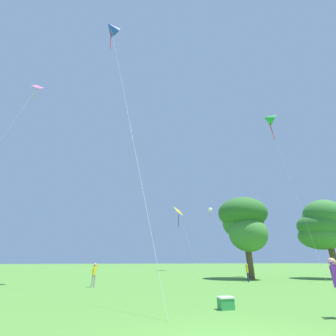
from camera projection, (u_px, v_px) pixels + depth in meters
name	position (u px, v px, depth m)	size (l,w,h in m)	color
kite_green_small	(269.00, 119.00, 32.14)	(3.30, 6.07, 21.60)	green
kite_yellow_diamond	(179.00, 214.00, 48.56)	(2.59, 7.12, 12.74)	yellow
kite_white_distant	(209.00, 209.00, 39.07)	(4.34, 5.70, 10.61)	white
kite_blue_delta	(112.00, 28.00, 24.14)	(4.56, 10.69, 25.65)	blue
kite_pink_low	(32.00, 95.00, 29.78)	(4.58, 4.68, 24.31)	pink
person_with_spool	(247.00, 271.00, 20.59)	(0.22, 0.49, 1.52)	#2D3351
person_far_back	(94.00, 273.00, 16.36)	(0.50, 0.26, 1.59)	gray
tree_left_oak	(322.00, 226.00, 25.32)	(4.84, 5.31, 8.23)	brown
tree_right_cluster	(244.00, 222.00, 25.17)	(5.38, 5.38, 8.53)	brown
picnic_cooler	(226.00, 303.00, 8.66)	(0.60, 0.40, 0.44)	#2D8C47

